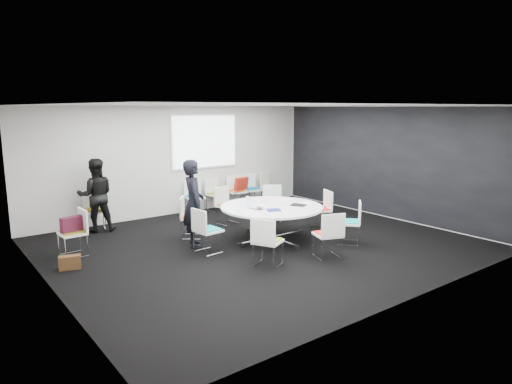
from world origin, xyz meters
TOP-DOWN VIEW (x-y plane):
  - room_shell at (0.09, 0.00)m, footprint 8.08×7.08m
  - conference_table at (0.37, 0.08)m, footprint 2.13×2.13m
  - projection_screen at (0.80, 3.46)m, footprint 1.90×0.03m
  - chair_ring_a at (1.83, 0.12)m, footprint 0.59×0.59m
  - chair_ring_b at (1.38, 1.29)m, footprint 0.64×0.63m
  - chair_ring_c at (0.38, 1.77)m, footprint 0.53×0.52m
  - chair_ring_d at (-0.88, 1.26)m, footprint 0.63×0.64m
  - chair_ring_e at (-1.16, 0.14)m, footprint 0.49×0.50m
  - chair_ring_f at (-0.70, -1.12)m, footprint 0.61×0.61m
  - chair_ring_g at (0.46, -1.46)m, footprint 0.58×0.58m
  - chair_ring_h at (1.47, -1.08)m, footprint 0.64×0.64m
  - chair_back_a at (0.28, 3.17)m, footprint 0.53×0.53m
  - chair_back_b at (0.94, 3.15)m, footprint 0.51×0.50m
  - chair_back_c at (1.62, 3.17)m, footprint 0.55×0.54m
  - chair_back_d at (2.14, 3.17)m, footprint 0.50×0.49m
  - chair_back_e at (2.79, 3.12)m, footprint 0.57×0.56m
  - chair_spare_left at (-3.25, 1.50)m, footprint 0.47×0.48m
  - chair_person_back at (-2.32, 3.16)m, footprint 0.54×0.54m
  - person_main at (-1.13, 0.70)m, footprint 0.63×0.75m
  - person_back at (-2.33, 2.99)m, footprint 0.94×0.81m
  - laptop at (0.01, 0.10)m, footprint 0.31×0.41m
  - laptop_lid at (-0.12, 0.12)m, footprint 0.06×0.30m
  - notebook_black at (0.86, -0.21)m, footprint 0.32×0.36m
  - tablet_folio at (0.14, -0.27)m, footprint 0.32×0.30m
  - papers_right at (0.98, 0.41)m, footprint 0.34×0.28m
  - papers_front at (1.18, -0.11)m, footprint 0.34×0.28m
  - cup at (0.40, 0.42)m, footprint 0.08×0.08m
  - phone at (0.85, -0.25)m, footprint 0.14×0.07m
  - maroon_bag at (-3.27, 1.49)m, footprint 0.42×0.22m
  - brown_bag at (-3.53, 0.80)m, footprint 0.39×0.25m
  - red_jacket at (1.62, 2.94)m, footprint 0.46×0.23m

SIDE VIEW (x-z plane):
  - brown_bag at x=-3.53m, z-range 0.00..0.24m
  - chair_ring_a at x=1.83m, z-range -0.16..0.72m
  - chair_ring_b at x=1.38m, z-range -0.16..0.72m
  - chair_ring_c at x=0.38m, z-range -0.16..0.72m
  - chair_ring_d at x=-0.88m, z-range -0.16..0.72m
  - chair_ring_e at x=-1.16m, z-range -0.16..0.72m
  - chair_ring_f at x=-0.70m, z-range -0.16..0.72m
  - chair_ring_g at x=0.46m, z-range -0.16..0.72m
  - chair_ring_h at x=1.47m, z-range -0.16..0.72m
  - chair_back_a at x=0.28m, z-range -0.16..0.72m
  - chair_back_b at x=0.94m, z-range -0.16..0.72m
  - chair_back_c at x=1.62m, z-range -0.16..0.72m
  - chair_back_d at x=2.14m, z-range -0.16..0.72m
  - chair_back_e at x=2.79m, z-range -0.16..0.72m
  - chair_spare_left at x=-3.25m, z-range -0.16..0.72m
  - chair_person_back at x=-2.32m, z-range -0.16..0.72m
  - conference_table at x=0.37m, z-range 0.16..0.89m
  - maroon_bag at x=-3.27m, z-range 0.48..0.76m
  - red_jacket at x=1.62m, z-range 0.52..0.88m
  - papers_right at x=0.98m, z-range 0.73..0.73m
  - papers_front at x=1.18m, z-range 0.73..0.73m
  - phone at x=0.85m, z-range 0.73..0.74m
  - notebook_black at x=0.86m, z-range 0.73..0.75m
  - tablet_folio at x=0.14m, z-range 0.73..0.76m
  - laptop at x=0.01m, z-range 0.73..0.76m
  - cup at x=0.40m, z-range 0.73..0.82m
  - person_back at x=-2.33m, z-range 0.00..1.65m
  - laptop_lid at x=-0.12m, z-range 0.75..0.97m
  - person_main at x=-1.13m, z-range 0.00..1.75m
  - room_shell at x=0.09m, z-range -0.04..2.84m
  - projection_screen at x=0.80m, z-range 1.17..2.53m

